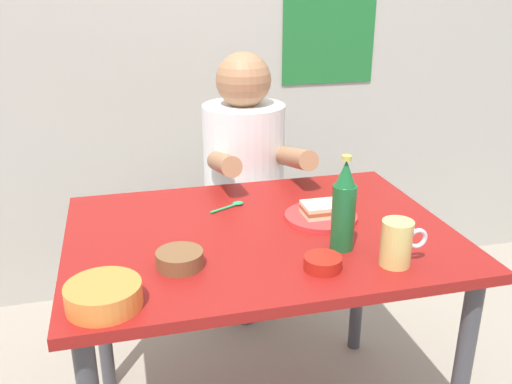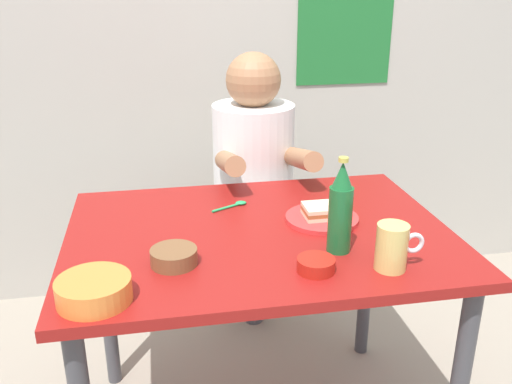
{
  "view_description": "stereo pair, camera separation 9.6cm",
  "coord_description": "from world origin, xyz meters",
  "px_view_note": "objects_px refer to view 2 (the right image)",
  "views": [
    {
      "loc": [
        -0.37,
        -1.41,
        1.42
      ],
      "look_at": [
        0.0,
        0.05,
        0.84
      ],
      "focal_mm": 38.82,
      "sensor_mm": 36.0,
      "label": 1
    },
    {
      "loc": [
        -0.27,
        -1.43,
        1.42
      ],
      "look_at": [
        0.0,
        0.05,
        0.84
      ],
      "focal_mm": 38.82,
      "sensor_mm": 36.0,
      "label": 2
    }
  ],
  "objects_px": {
    "person_seated": "(254,157)",
    "beer_bottle": "(341,210)",
    "sandwich": "(322,211)",
    "beer_mug": "(393,247)",
    "plate_orange": "(322,218)",
    "condiment_bowl_brown": "(174,256)",
    "stool": "(254,250)",
    "dining_table": "(259,259)"
  },
  "relations": [
    {
      "from": "person_seated",
      "to": "beer_bottle",
      "type": "height_order",
      "value": "person_seated"
    },
    {
      "from": "sandwich",
      "to": "beer_mug",
      "type": "height_order",
      "value": "beer_mug"
    },
    {
      "from": "plate_orange",
      "to": "sandwich",
      "type": "bearing_deg",
      "value": 0.0
    },
    {
      "from": "plate_orange",
      "to": "sandwich",
      "type": "height_order",
      "value": "sandwich"
    },
    {
      "from": "beer_bottle",
      "to": "condiment_bowl_brown",
      "type": "xyz_separation_m",
      "value": [
        -0.44,
        0.0,
        -0.1
      ]
    },
    {
      "from": "beer_mug",
      "to": "stool",
      "type": "bearing_deg",
      "value": 101.54
    },
    {
      "from": "dining_table",
      "to": "plate_orange",
      "type": "bearing_deg",
      "value": 9.49
    },
    {
      "from": "dining_table",
      "to": "condiment_bowl_brown",
      "type": "xyz_separation_m",
      "value": [
        -0.25,
        -0.16,
        0.12
      ]
    },
    {
      "from": "stool",
      "to": "plate_orange",
      "type": "relative_size",
      "value": 2.05
    },
    {
      "from": "person_seated",
      "to": "condiment_bowl_brown",
      "type": "height_order",
      "value": "person_seated"
    },
    {
      "from": "person_seated",
      "to": "beer_mug",
      "type": "xyz_separation_m",
      "value": [
        0.19,
        -0.9,
        0.03
      ]
    },
    {
      "from": "stool",
      "to": "person_seated",
      "type": "xyz_separation_m",
      "value": [
        0.0,
        -0.01,
        0.42
      ]
    },
    {
      "from": "sandwich",
      "to": "beer_mug",
      "type": "relative_size",
      "value": 0.87
    },
    {
      "from": "condiment_bowl_brown",
      "to": "sandwich",
      "type": "bearing_deg",
      "value": 23.18
    },
    {
      "from": "beer_bottle",
      "to": "beer_mug",
      "type": "bearing_deg",
      "value": -50.32
    },
    {
      "from": "condiment_bowl_brown",
      "to": "plate_orange",
      "type": "bearing_deg",
      "value": 23.18
    },
    {
      "from": "sandwich",
      "to": "beer_bottle",
      "type": "relative_size",
      "value": 0.42
    },
    {
      "from": "sandwich",
      "to": "beer_mug",
      "type": "xyz_separation_m",
      "value": [
        0.08,
        -0.31,
        0.03
      ]
    },
    {
      "from": "sandwich",
      "to": "condiment_bowl_brown",
      "type": "xyz_separation_m",
      "value": [
        -0.45,
        -0.19,
        -0.01
      ]
    },
    {
      "from": "stool",
      "to": "plate_orange",
      "type": "distance_m",
      "value": 0.72
    },
    {
      "from": "plate_orange",
      "to": "beer_bottle",
      "type": "relative_size",
      "value": 0.84
    },
    {
      "from": "person_seated",
      "to": "beer_bottle",
      "type": "xyz_separation_m",
      "value": [
        0.09,
        -0.78,
        0.09
      ]
    },
    {
      "from": "dining_table",
      "to": "beer_bottle",
      "type": "distance_m",
      "value": 0.33
    },
    {
      "from": "plate_orange",
      "to": "condiment_bowl_brown",
      "type": "height_order",
      "value": "condiment_bowl_brown"
    },
    {
      "from": "beer_mug",
      "to": "beer_bottle",
      "type": "bearing_deg",
      "value": 129.68
    },
    {
      "from": "stool",
      "to": "person_seated",
      "type": "bearing_deg",
      "value": -90.0
    },
    {
      "from": "sandwich",
      "to": "person_seated",
      "type": "bearing_deg",
      "value": 99.82
    },
    {
      "from": "dining_table",
      "to": "sandwich",
      "type": "distance_m",
      "value": 0.24
    },
    {
      "from": "stool",
      "to": "person_seated",
      "type": "height_order",
      "value": "person_seated"
    },
    {
      "from": "beer_bottle",
      "to": "condiment_bowl_brown",
      "type": "distance_m",
      "value": 0.45
    },
    {
      "from": "stool",
      "to": "plate_orange",
      "type": "bearing_deg",
      "value": -80.36
    },
    {
      "from": "dining_table",
      "to": "sandwich",
      "type": "relative_size",
      "value": 10.0
    },
    {
      "from": "sandwich",
      "to": "beer_bottle",
      "type": "distance_m",
      "value": 0.21
    },
    {
      "from": "dining_table",
      "to": "sandwich",
      "type": "xyz_separation_m",
      "value": [
        0.2,
        0.03,
        0.13
      ]
    },
    {
      "from": "sandwich",
      "to": "condiment_bowl_brown",
      "type": "relative_size",
      "value": 0.92
    },
    {
      "from": "stool",
      "to": "beer_mug",
      "type": "distance_m",
      "value": 1.03
    },
    {
      "from": "condiment_bowl_brown",
      "to": "beer_bottle",
      "type": "bearing_deg",
      "value": -0.43
    },
    {
      "from": "beer_bottle",
      "to": "sandwich",
      "type": "bearing_deg",
      "value": 85.97
    },
    {
      "from": "dining_table",
      "to": "beer_mug",
      "type": "distance_m",
      "value": 0.43
    },
    {
      "from": "beer_bottle",
      "to": "condiment_bowl_brown",
      "type": "height_order",
      "value": "beer_bottle"
    },
    {
      "from": "person_seated",
      "to": "sandwich",
      "type": "xyz_separation_m",
      "value": [
        0.1,
        -0.59,
        0.01
      ]
    },
    {
      "from": "dining_table",
      "to": "beer_mug",
      "type": "xyz_separation_m",
      "value": [
        0.28,
        -0.28,
        0.15
      ]
    }
  ]
}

